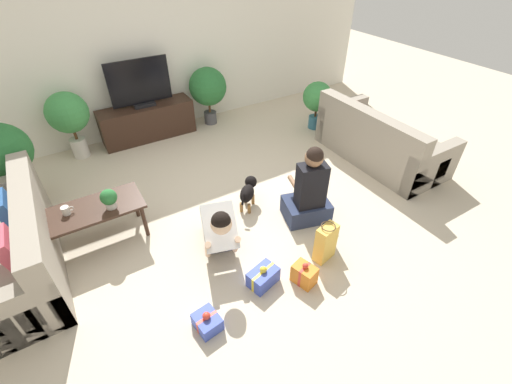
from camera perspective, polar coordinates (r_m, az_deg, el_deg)
name	(u,v)px	position (r m, az deg, el deg)	size (l,w,h in m)	color
ground_plane	(235,207)	(4.33, -3.54, -2.50)	(16.00, 16.00, 0.00)	beige
wall_back	(151,49)	(5.97, -17.13, 21.79)	(8.40, 0.06, 2.60)	white
sofa_left	(8,252)	(4.16, -36.06, -8.11)	(0.94, 1.88, 0.84)	gray
sofa_right	(379,142)	(5.41, 19.82, 7.89)	(0.94, 1.88, 0.84)	gray
coffee_table	(91,213)	(4.02, -25.82, -3.17)	(1.08, 0.50, 0.46)	#382319
tv_console	(148,122)	(5.98, -17.59, 11.11)	(1.48, 0.42, 0.55)	#382319
tv	(140,86)	(5.76, -18.74, 16.43)	(0.94, 0.20, 0.72)	black
potted_plant_back_right	(208,88)	(6.10, -8.03, 16.82)	(0.63, 0.63, 0.98)	#4C4C51
potted_plant_corner_left	(3,154)	(5.02, -36.50, 5.13)	(0.65, 0.65, 1.05)	#A36042
potted_plant_back_left	(68,115)	(5.67, -28.82, 11.13)	(0.58, 0.58, 1.01)	beige
potted_plant_corner_right	(317,99)	(6.01, 10.17, 15.05)	(0.49, 0.49, 0.81)	#336B84
person_kneeling	(219,228)	(3.56, -6.24, -6.06)	(0.52, 0.80, 0.77)	#23232D
person_sitting	(309,194)	(3.98, 8.79, -0.28)	(0.61, 0.57, 1.00)	#283351
dog	(248,191)	(4.22, -1.31, 0.24)	(0.38, 0.37, 0.34)	black
gift_box_a	(263,277)	(3.45, 1.19, -13.96)	(0.33, 0.27, 0.23)	#3D51BC
gift_box_b	(207,322)	(3.22, -8.12, -20.61)	(0.23, 0.26, 0.20)	#3D51BC
gift_box_c	(304,274)	(3.47, 8.04, -13.44)	(0.22, 0.26, 0.26)	orange
gift_bag_a	(326,243)	(3.64, 11.52, -8.28)	(0.26, 0.18, 0.46)	#E5B74C
mug	(66,210)	(4.01, -29.10, -2.70)	(0.12, 0.08, 0.09)	silver
tabletop_plant	(109,198)	(3.85, -23.32, -0.96)	(0.17, 0.17, 0.22)	beige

